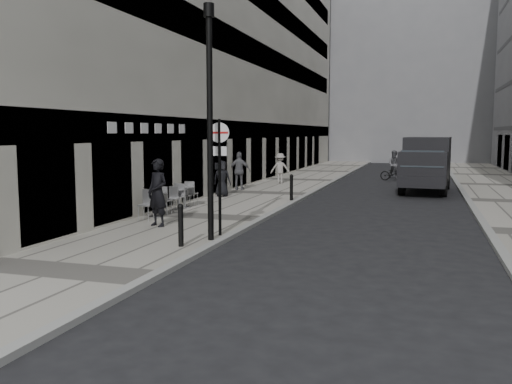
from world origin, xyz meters
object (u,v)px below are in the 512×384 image
walking_man (158,193)px  sign_post (220,161)px  cyclist (395,169)px  panel_van (426,161)px  lamppost (210,111)px

walking_man → sign_post: sign_post is taller
cyclist → walking_man: bearing=-98.2°
cyclist → panel_van: bearing=-64.7°
lamppost → cyclist: lamppost is taller
lamppost → cyclist: size_ratio=3.26×
sign_post → lamppost: 1.50m
walking_man → lamppost: size_ratio=0.34×
panel_van → cyclist: size_ratio=3.18×
walking_man → cyclist: walking_man is taller
walking_man → sign_post: 2.67m
lamppost → panel_van: (5.46, 15.20, -1.97)m
walking_man → cyclist: size_ratio=1.10×
lamppost → panel_van: size_ratio=1.03×
walking_man → sign_post: size_ratio=0.64×
panel_van → lamppost: bearing=-105.8°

